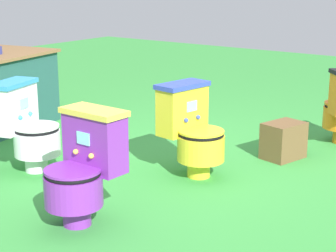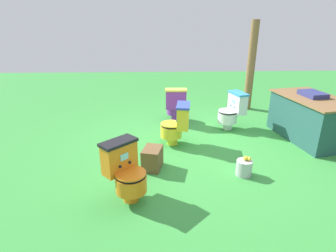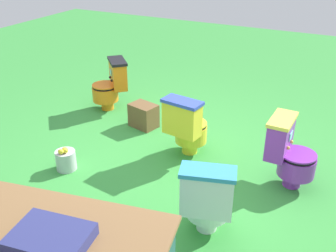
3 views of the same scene
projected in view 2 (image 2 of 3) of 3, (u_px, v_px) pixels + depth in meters
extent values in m
plane|color=green|center=(192.00, 145.00, 4.78)|extent=(14.00, 14.00, 0.00)
cylinder|color=purple|center=(175.00, 117.00, 5.94)|extent=(0.19, 0.19, 0.14)
cylinder|color=purple|center=(176.00, 109.00, 5.90)|extent=(0.38, 0.38, 0.20)
torus|color=black|center=(176.00, 104.00, 5.86)|extent=(0.37, 0.37, 0.04)
cylinder|color=#EACC4C|center=(176.00, 106.00, 5.88)|extent=(0.25, 0.25, 0.01)
cube|color=purple|center=(176.00, 100.00, 5.61)|extent=(0.20, 0.42, 0.37)
cube|color=#EACC4C|center=(176.00, 90.00, 5.54)|extent=(0.23, 0.44, 0.04)
cube|color=#8CE0E5|center=(176.00, 96.00, 5.69)|extent=(0.01, 0.11, 0.08)
cylinder|color=purple|center=(176.00, 103.00, 5.85)|extent=(0.37, 0.37, 0.02)
sphere|color=#EACC4C|center=(172.00, 101.00, 5.73)|extent=(0.04, 0.04, 0.04)
sphere|color=#EACC4C|center=(179.00, 101.00, 5.73)|extent=(0.04, 0.04, 0.04)
cylinder|color=yellow|center=(172.00, 140.00, 4.81)|extent=(0.20, 0.20, 0.14)
cylinder|color=yellow|center=(171.00, 131.00, 4.75)|extent=(0.42, 0.42, 0.20)
torus|color=black|center=(171.00, 125.00, 4.71)|extent=(0.40, 0.40, 0.04)
cylinder|color=#3347B2|center=(171.00, 128.00, 4.73)|extent=(0.27, 0.27, 0.01)
cube|color=yellow|center=(183.00, 117.00, 4.64)|extent=(0.43, 0.25, 0.37)
cube|color=#3347B2|center=(183.00, 105.00, 4.56)|extent=(0.46, 0.27, 0.04)
cube|color=#8CE0E5|center=(177.00, 114.00, 4.63)|extent=(0.11, 0.02, 0.08)
cylinder|color=yellow|center=(171.00, 124.00, 4.70)|extent=(0.41, 0.41, 0.02)
sphere|color=#3347B2|center=(177.00, 121.00, 4.60)|extent=(0.04, 0.04, 0.04)
sphere|color=#3347B2|center=(177.00, 118.00, 4.73)|extent=(0.04, 0.04, 0.04)
cylinder|color=orange|center=(131.00, 195.00, 3.33)|extent=(0.25, 0.25, 0.14)
cylinder|color=orange|center=(131.00, 183.00, 3.25)|extent=(0.52, 0.52, 0.20)
torus|color=black|center=(131.00, 175.00, 3.21)|extent=(0.50, 0.50, 0.04)
cylinder|color=black|center=(131.00, 179.00, 3.23)|extent=(0.34, 0.34, 0.01)
cube|color=orange|center=(119.00, 158.00, 3.28)|extent=(0.42, 0.43, 0.37)
cube|color=black|center=(118.00, 142.00, 3.21)|extent=(0.45, 0.46, 0.04)
cube|color=#8CE0E5|center=(124.00, 157.00, 3.20)|extent=(0.08, 0.09, 0.08)
cylinder|color=orange|center=(131.00, 173.00, 3.20)|extent=(0.51, 0.51, 0.02)
sphere|color=black|center=(130.00, 162.00, 3.28)|extent=(0.04, 0.04, 0.04)
sphere|color=black|center=(120.00, 167.00, 3.19)|extent=(0.04, 0.04, 0.04)
cylinder|color=white|center=(228.00, 125.00, 5.47)|extent=(0.22, 0.22, 0.14)
cylinder|color=white|center=(227.00, 117.00, 5.41)|extent=(0.46, 0.46, 0.20)
torus|color=black|center=(228.00, 112.00, 5.37)|extent=(0.44, 0.44, 0.04)
cylinder|color=#338CBF|center=(228.00, 114.00, 5.38)|extent=(0.30, 0.30, 0.01)
cube|color=white|center=(237.00, 103.00, 5.37)|extent=(0.45, 0.30, 0.37)
cube|color=#338CBF|center=(238.00, 93.00, 5.29)|extent=(0.48, 0.33, 0.04)
cube|color=#8CE0E5|center=(233.00, 101.00, 5.32)|extent=(0.11, 0.04, 0.08)
cylinder|color=white|center=(228.00, 111.00, 5.36)|extent=(0.45, 0.45, 0.02)
sphere|color=#338CBF|center=(234.00, 107.00, 5.29)|extent=(0.04, 0.04, 0.04)
sphere|color=#338CBF|center=(231.00, 105.00, 5.42)|extent=(0.04, 0.04, 0.04)
cube|color=#23514C|center=(311.00, 119.00, 4.93)|extent=(1.52, 1.04, 0.74)
cube|color=brown|center=(315.00, 98.00, 4.79)|extent=(1.59, 1.11, 0.03)
cube|color=navy|center=(313.00, 94.00, 4.84)|extent=(0.48, 0.38, 0.08)
cylinder|color=brown|center=(251.00, 66.00, 6.35)|extent=(0.18, 0.18, 2.03)
cube|color=brown|center=(152.00, 158.00, 4.01)|extent=(0.40, 0.33, 0.31)
cylinder|color=#B7B7BF|center=(244.00, 168.00, 3.85)|extent=(0.22, 0.22, 0.22)
ellipsoid|color=yellow|center=(245.00, 158.00, 3.81)|extent=(0.07, 0.05, 0.05)
ellipsoid|color=yellow|center=(249.00, 159.00, 3.80)|extent=(0.07, 0.05, 0.05)
ellipsoid|color=yellow|center=(246.00, 158.00, 3.82)|extent=(0.07, 0.05, 0.05)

